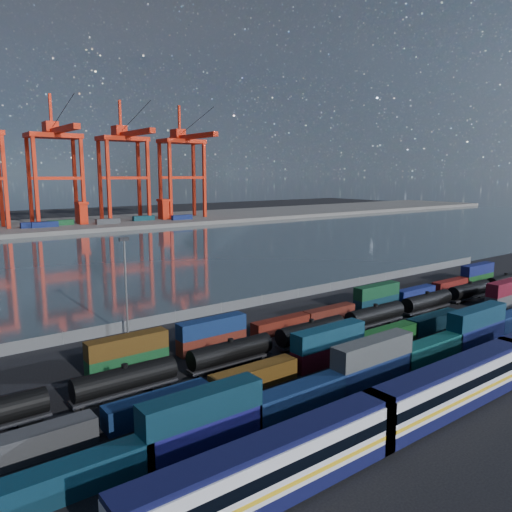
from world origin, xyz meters
TOP-DOWN VIEW (x-y plane):
  - ground at (0.00, 0.00)m, footprint 700.00×700.00m
  - harbor_water at (0.00, 105.00)m, footprint 700.00×700.00m
  - far_quay at (0.00, 210.00)m, footprint 700.00×70.00m
  - passenger_train at (-11.85, -22.08)m, footprint 79.56×3.40m
  - container_row_south at (-12.88, -10.91)m, footprint 140.80×2.66m
  - container_row_mid at (12.34, -3.01)m, footprint 141.81×2.52m
  - container_row_north at (-6.92, 11.84)m, footprint 140.33×2.32m
  - tanker_string at (7.01, 4.32)m, footprint 137.27×2.85m
  - waterfront_fence at (-0.00, 28.00)m, footprint 160.12×0.12m
  - yard_light_mast at (-30.00, 26.00)m, footprint 1.60×0.40m
  - gantry_cranes at (-7.50, 203.28)m, footprint 199.96×47.93m
  - quay_containers at (-11.00, 195.46)m, footprint 172.58×10.99m
  - straddle_carriers at (-2.50, 200.00)m, footprint 140.00×7.00m

SIDE VIEW (x-z plane):
  - ground at x=0.00m, z-range 0.00..0.00m
  - harbor_water at x=0.00m, z-range 0.01..0.01m
  - far_quay at x=0.00m, z-range 0.00..2.00m
  - waterfront_fence at x=0.00m, z-range -0.10..2.10m
  - container_row_mid at x=12.34m, z-range -0.89..4.47m
  - tanker_string at x=7.01m, z-range 0.01..4.08m
  - container_row_north at x=-6.92m, z-range -0.41..4.52m
  - container_row_south at x=-12.88m, z-range -0.61..5.07m
  - passenger_train at x=-11.85m, z-range 0.02..5.85m
  - quay_containers at x=-11.00m, z-range 2.00..4.60m
  - straddle_carriers at x=-2.50m, z-range 2.27..13.37m
  - yard_light_mast at x=-30.00m, z-range 1.00..17.60m
  - gantry_cranes at x=-7.50m, z-range 7.33..72.24m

